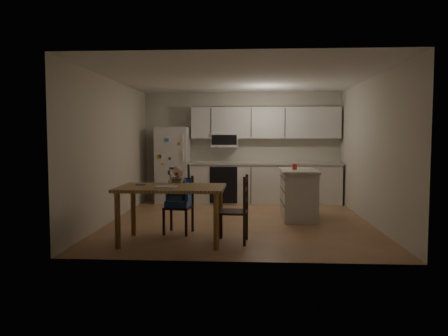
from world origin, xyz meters
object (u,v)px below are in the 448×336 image
chair_side (239,205)px  dining_table (172,194)px  refrigerator (173,165)px  red_cup (295,167)px  kitchen_island (298,194)px  chair_booster (179,193)px

chair_side → dining_table: bearing=-82.8°
dining_table → refrigerator: bearing=99.7°
refrigerator → red_cup: bearing=-35.1°
dining_table → kitchen_island: bearing=44.3°
refrigerator → red_cup: refrigerator is taller
dining_table → chair_side: bearing=2.6°
dining_table → chair_booster: 0.62m
red_cup → refrigerator: bearing=144.9°
kitchen_island → chair_side: size_ratio=1.28×
kitchen_island → chair_booster: bearing=-146.2°
refrigerator → red_cup: 3.12m
red_cup → chair_booster: bearing=-145.1°
kitchen_island → dining_table: size_ratio=0.82×
refrigerator → kitchen_island: 3.20m
kitchen_island → chair_side: 2.16m
kitchen_island → chair_booster: 2.39m
refrigerator → chair_booster: size_ratio=1.64×
kitchen_island → red_cup: 0.50m
kitchen_island → red_cup: (-0.07, 0.00, 0.50)m
chair_booster → red_cup: bearing=43.3°
chair_booster → chair_side: chair_booster is taller
kitchen_island → chair_side: chair_side is taller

